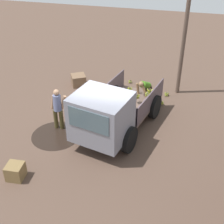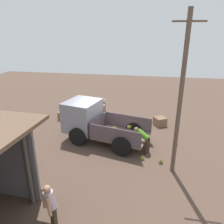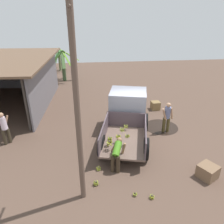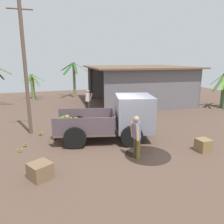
# 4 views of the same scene
# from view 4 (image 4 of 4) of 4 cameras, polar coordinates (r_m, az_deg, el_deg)

# --- Properties ---
(ground) EXTENTS (36.00, 36.00, 0.00)m
(ground) POSITION_cam_4_polar(r_m,az_deg,el_deg) (10.34, 0.81, -7.74)
(ground) COLOR brown
(mud_patch_0) EXTENTS (1.86, 1.86, 0.01)m
(mud_patch_0) POSITION_cam_4_polar(r_m,az_deg,el_deg) (9.10, 9.27, -11.02)
(mud_patch_0) COLOR black
(mud_patch_0) RESTS_ON ground
(cargo_truck) EXTENTS (4.81, 2.94, 2.12)m
(cargo_truck) POSITION_cam_4_polar(r_m,az_deg,el_deg) (10.34, 3.45, -1.13)
(cargo_truck) COLOR brown
(cargo_truck) RESTS_ON ground
(warehouse_shed) EXTENTS (8.85, 8.21, 3.16)m
(warehouse_shed) POSITION_cam_4_polar(r_m,az_deg,el_deg) (19.49, 8.17, 9.40)
(warehouse_shed) COLOR slate
(warehouse_shed) RESTS_ON ground
(utility_pole) EXTENTS (1.15, 0.18, 6.45)m
(utility_pole) POSITION_cam_4_polar(r_m,az_deg,el_deg) (11.59, -21.72, 10.40)
(utility_pole) COLOR brown
(utility_pole) RESTS_ON ground
(banana_palm_0) EXTENTS (2.38, 2.48, 2.73)m
(banana_palm_0) POSITION_cam_4_polar(r_m,az_deg,el_deg) (19.21, 27.21, 5.37)
(banana_palm_0) COLOR #45603C
(banana_palm_0) RESTS_ON ground
(banana_palm_1) EXTENTS (2.61, 2.33, 3.44)m
(banana_palm_1) POSITION_cam_4_polar(r_m,az_deg,el_deg) (22.25, -9.87, 8.58)
(banana_palm_1) COLOR #6D8B59
(banana_palm_1) RESTS_ON ground
(banana_palm_2) EXTENTS (2.13, 2.18, 2.38)m
(banana_palm_2) POSITION_cam_4_polar(r_m,az_deg,el_deg) (22.44, -20.01, 6.43)
(banana_palm_2) COLOR olive
(banana_palm_2) RESTS_ON ground
(person_foreground_visitor) EXTENTS (0.35, 0.65, 1.69)m
(person_foreground_visitor) POSITION_cam_4_polar(r_m,az_deg,el_deg) (8.48, 6.41, -6.00)
(person_foreground_visitor) COLOR #493F1F
(person_foreground_visitor) RESTS_ON ground
(person_worker_loading) EXTENTS (0.89, 0.71, 1.23)m
(person_worker_loading) POSITION_cam_4_polar(r_m,az_deg,el_deg) (10.68, -13.59, -3.18)
(person_worker_loading) COLOR #352A1C
(person_worker_loading) RESTS_ON ground
(person_bystander_near_shed) EXTENTS (0.61, 0.57, 1.62)m
(person_bystander_near_shed) POSITION_cam_4_polar(r_m,az_deg,el_deg) (15.87, -6.37, 3.18)
(person_bystander_near_shed) COLOR #383022
(person_bystander_near_shed) RESTS_ON ground
(banana_bunch_on_ground_0) EXTENTS (0.18, 0.18, 0.16)m
(banana_bunch_on_ground_0) POSITION_cam_4_polar(r_m,az_deg,el_deg) (9.99, -22.96, -9.14)
(banana_bunch_on_ground_0) COLOR #453E2D
(banana_bunch_on_ground_0) RESTS_ON ground
(banana_bunch_on_ground_1) EXTENTS (0.22, 0.22, 0.20)m
(banana_bunch_on_ground_1) POSITION_cam_4_polar(r_m,az_deg,el_deg) (11.71, -18.11, -5.30)
(banana_bunch_on_ground_1) COLOR brown
(banana_bunch_on_ground_1) RESTS_ON ground
(banana_bunch_on_ground_2) EXTENTS (0.21, 0.20, 0.18)m
(banana_bunch_on_ground_2) POSITION_cam_4_polar(r_m,az_deg,el_deg) (11.59, -13.98, -5.26)
(banana_bunch_on_ground_2) COLOR brown
(banana_bunch_on_ground_2) RESTS_ON ground
(banana_bunch_on_ground_3) EXTENTS (0.17, 0.18, 0.15)m
(banana_bunch_on_ground_3) POSITION_cam_4_polar(r_m,az_deg,el_deg) (10.49, -21.72, -7.97)
(banana_bunch_on_ground_3) COLOR #403929
(banana_bunch_on_ground_3) RESTS_ON ground
(wooden_crate_0) EXTENTS (0.89, 0.89, 0.53)m
(wooden_crate_0) POSITION_cam_4_polar(r_m,az_deg,el_deg) (7.66, -18.22, -14.38)
(wooden_crate_0) COLOR brown
(wooden_crate_0) RESTS_ON ground
(wooden_crate_1) EXTENTS (0.56, 0.56, 0.53)m
(wooden_crate_1) POSITION_cam_4_polar(r_m,az_deg,el_deg) (10.01, 22.71, -8.00)
(wooden_crate_1) COLOR olive
(wooden_crate_1) RESTS_ON ground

